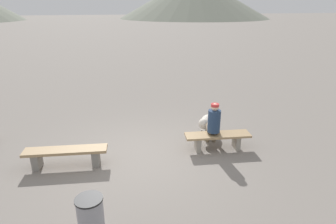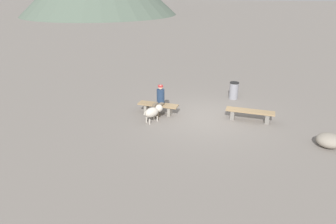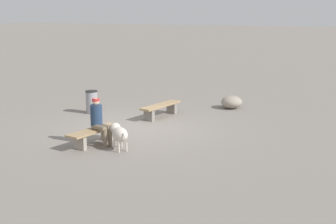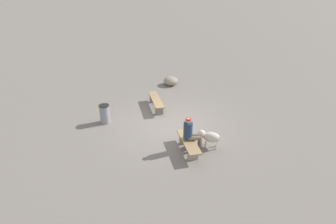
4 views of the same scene
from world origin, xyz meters
name	(u,v)px [view 2 (image 2 of 4)]	position (x,y,z in m)	size (l,w,h in m)	color
ground	(206,119)	(0.00, 0.00, -0.03)	(210.00, 210.00, 0.06)	gray
bench_left	(250,113)	(-1.70, -0.05, 0.31)	(1.90, 0.62, 0.44)	gray
bench_right	(158,107)	(2.02, -0.11, 0.31)	(1.71, 0.64, 0.43)	gray
seated_person	(160,99)	(1.93, 0.00, 0.70)	(0.43, 0.66, 1.26)	navy
dog	(153,111)	(2.03, 0.70, 0.42)	(0.71, 0.79, 0.63)	beige
trash_bin	(234,91)	(-1.12, -2.50, 0.40)	(0.43, 0.43, 0.80)	gray
boulder	(329,140)	(-4.14, 1.62, 0.23)	(0.81, 0.77, 0.47)	gray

